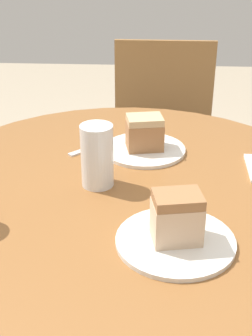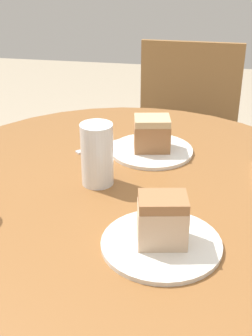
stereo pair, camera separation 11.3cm
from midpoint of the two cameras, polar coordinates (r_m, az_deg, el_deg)
name	(u,v)px [view 1 (the left image)]	position (r m, az deg, el deg)	size (l,w,h in m)	color
table	(126,246)	(1.25, -2.62, -9.53)	(1.08, 1.08, 0.76)	brown
chair	(162,142)	(2.09, 2.93, 3.20)	(0.47, 0.42, 0.89)	olive
plate_near	(144,150)	(1.31, -0.23, 2.21)	(0.23, 0.23, 0.01)	silver
plate_far	(175,241)	(0.94, 2.58, -8.99)	(0.24, 0.24, 0.01)	silver
cake_slice_near	(145,133)	(1.29, -0.24, 4.28)	(0.11, 0.09, 0.09)	#9E6B42
cake_slice_far	(177,217)	(0.90, 2.65, -6.14)	(0.10, 0.09, 0.10)	beige
glass_lemonade	(97,160)	(1.11, -6.43, 0.94)	(0.08, 0.08, 0.15)	beige
fork	(95,147)	(1.34, -6.20, 2.55)	(0.14, 0.13, 0.00)	silver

